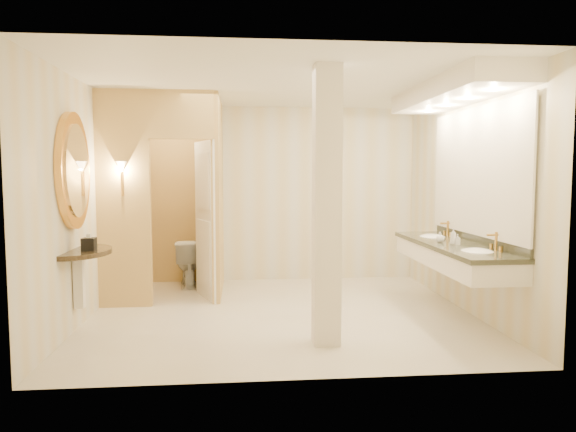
# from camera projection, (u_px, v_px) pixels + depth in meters

# --- Properties ---
(floor) EXTENTS (4.50, 4.50, 0.00)m
(floor) POSITION_uv_depth(u_px,v_px,m) (282.00, 313.00, 6.15)
(floor) COLOR beige
(floor) RESTS_ON ground
(ceiling) EXTENTS (4.50, 4.50, 0.00)m
(ceiling) POSITION_uv_depth(u_px,v_px,m) (281.00, 84.00, 5.93)
(ceiling) COLOR white
(ceiling) RESTS_ON wall_back
(wall_back) EXTENTS (4.50, 0.02, 2.70)m
(wall_back) POSITION_uv_depth(u_px,v_px,m) (271.00, 194.00, 8.02)
(wall_back) COLOR beige
(wall_back) RESTS_ON floor
(wall_front) EXTENTS (4.50, 0.02, 2.70)m
(wall_front) POSITION_uv_depth(u_px,v_px,m) (302.00, 214.00, 4.05)
(wall_front) COLOR beige
(wall_front) RESTS_ON floor
(wall_left) EXTENTS (0.02, 4.00, 2.70)m
(wall_left) POSITION_uv_depth(u_px,v_px,m) (85.00, 202.00, 5.83)
(wall_left) COLOR beige
(wall_left) RESTS_ON floor
(wall_right) EXTENTS (0.02, 4.00, 2.70)m
(wall_right) POSITION_uv_depth(u_px,v_px,m) (465.00, 200.00, 6.25)
(wall_right) COLOR beige
(wall_right) RESTS_ON floor
(toilet_closet) EXTENTS (1.50, 1.55, 2.70)m
(toilet_closet) POSITION_uv_depth(u_px,v_px,m) (193.00, 195.00, 6.89)
(toilet_closet) COLOR tan
(toilet_closet) RESTS_ON floor
(wall_sconce) EXTENTS (0.14, 0.14, 0.42)m
(wall_sconce) POSITION_uv_depth(u_px,v_px,m) (122.00, 169.00, 6.26)
(wall_sconce) COLOR #B38639
(wall_sconce) RESTS_ON toilet_closet
(vanity) EXTENTS (0.75, 2.49, 2.09)m
(vanity) POSITION_uv_depth(u_px,v_px,m) (457.00, 177.00, 5.85)
(vanity) COLOR white
(vanity) RESTS_ON floor
(console_shelf) EXTENTS (0.94, 0.94, 1.92)m
(console_shelf) POSITION_uv_depth(u_px,v_px,m) (74.00, 205.00, 5.36)
(console_shelf) COLOR black
(console_shelf) RESTS_ON floor
(pillar) EXTENTS (0.26, 0.26, 2.70)m
(pillar) POSITION_uv_depth(u_px,v_px,m) (327.00, 207.00, 4.96)
(pillar) COLOR white
(pillar) RESTS_ON floor
(tissue_box) EXTENTS (0.13, 0.13, 0.13)m
(tissue_box) POSITION_uv_depth(u_px,v_px,m) (89.00, 244.00, 5.33)
(tissue_box) COLOR black
(tissue_box) RESTS_ON console_shelf
(toilet) EXTENTS (0.49, 0.74, 0.71)m
(toilet) POSITION_uv_depth(u_px,v_px,m) (188.00, 263.00, 7.62)
(toilet) COLOR white
(toilet) RESTS_ON floor
(soap_bottle_a) EXTENTS (0.06, 0.07, 0.12)m
(soap_bottle_a) POSITION_uv_depth(u_px,v_px,m) (458.00, 240.00, 5.75)
(soap_bottle_a) COLOR beige
(soap_bottle_a) RESTS_ON vanity
(soap_bottle_b) EXTENTS (0.11, 0.11, 0.12)m
(soap_bottle_b) POSITION_uv_depth(u_px,v_px,m) (440.00, 237.00, 5.95)
(soap_bottle_b) COLOR silver
(soap_bottle_b) RESTS_ON vanity
(soap_bottle_c) EXTENTS (0.08, 0.08, 0.18)m
(soap_bottle_c) POSITION_uv_depth(u_px,v_px,m) (453.00, 236.00, 5.78)
(soap_bottle_c) COLOR #C6B28C
(soap_bottle_c) RESTS_ON vanity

